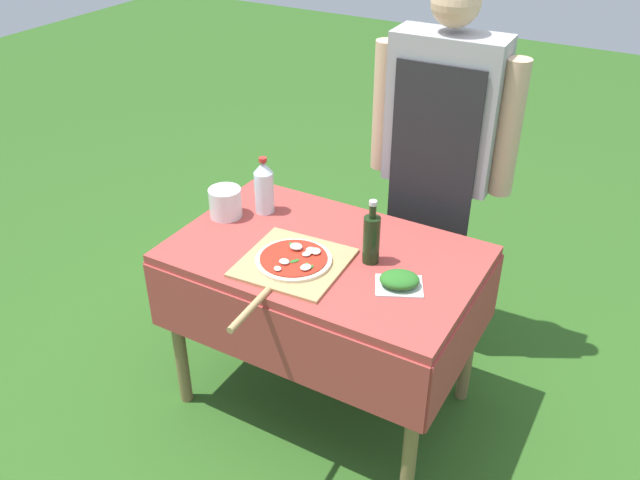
% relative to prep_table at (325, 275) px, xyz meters
% --- Properties ---
extents(ground_plane, '(12.00, 12.00, 0.00)m').
position_rel_prep_table_xyz_m(ground_plane, '(0.00, 0.00, -0.64)').
color(ground_plane, '#2D5B1E').
extents(prep_table, '(1.15, 0.73, 0.74)m').
position_rel_prep_table_xyz_m(prep_table, '(0.00, 0.00, 0.00)').
color(prep_table, '#A83D38').
rests_on(prep_table, ground).
extents(person_cook, '(0.61, 0.21, 1.63)m').
position_rel_prep_table_xyz_m(person_cook, '(0.20, 0.62, 0.33)').
color(person_cook, '#70604C').
rests_on(person_cook, ground).
extents(pizza_on_peel, '(0.38, 0.62, 0.06)m').
position_rel_prep_table_xyz_m(pizza_on_peel, '(-0.05, -0.15, 0.12)').
color(pizza_on_peel, tan).
rests_on(pizza_on_peel, prep_table).
extents(oil_bottle, '(0.06, 0.06, 0.25)m').
position_rel_prep_table_xyz_m(oil_bottle, '(0.18, 0.02, 0.21)').
color(oil_bottle, black).
rests_on(oil_bottle, prep_table).
extents(water_bottle, '(0.08, 0.08, 0.24)m').
position_rel_prep_table_xyz_m(water_bottle, '(-0.36, 0.14, 0.22)').
color(water_bottle, silver).
rests_on(water_bottle, prep_table).
extents(herb_container, '(0.20, 0.19, 0.05)m').
position_rel_prep_table_xyz_m(herb_container, '(0.33, -0.07, 0.14)').
color(herb_container, silver).
rests_on(herb_container, prep_table).
extents(mixing_tub, '(0.13, 0.13, 0.12)m').
position_rel_prep_table_xyz_m(mixing_tub, '(-0.47, 0.03, 0.17)').
color(mixing_tub, silver).
rests_on(mixing_tub, prep_table).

